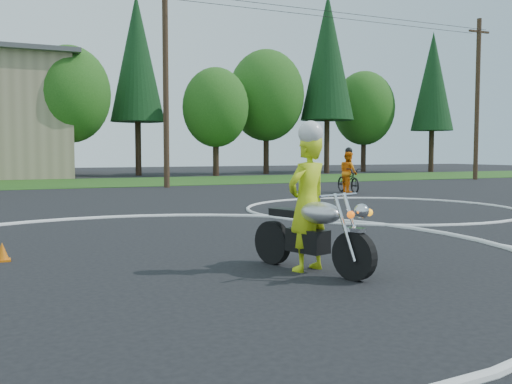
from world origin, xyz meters
name	(u,v)px	position (x,y,z in m)	size (l,w,h in m)	color
ground	(235,300)	(0.00, 0.00, 0.00)	(120.00, 120.00, 0.00)	black
grass_strip	(48,183)	(0.00, 27.00, 0.01)	(120.00, 10.00, 0.02)	#1E4714
course_markings	(253,237)	(2.17, 4.35, 0.01)	(19.05, 19.05, 0.12)	silver
primary_motorcycle	(313,233)	(1.61, 0.97, 0.57)	(0.95, 2.15, 1.17)	black
rider_primary_grp	(308,199)	(1.59, 1.10, 1.05)	(0.83, 0.67, 2.17)	#BFD816
rider_second_grp	(348,177)	(11.01, 14.24, 0.68)	(0.98, 2.09, 1.93)	black
traffic_cones	(450,239)	(5.05, 1.91, 0.14)	(18.98, 11.73, 0.30)	#D6640B
treeline	(242,88)	(14.78, 34.61, 6.62)	(38.20, 8.10, 14.52)	#382619
utility_poles	(166,80)	(5.00, 21.00, 5.20)	(41.60, 1.12, 10.00)	#473321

